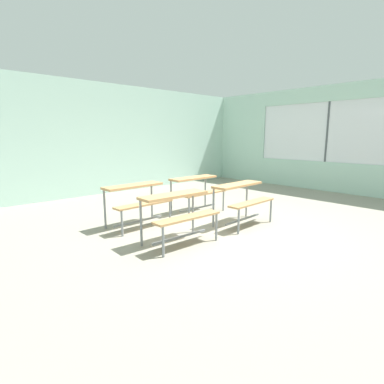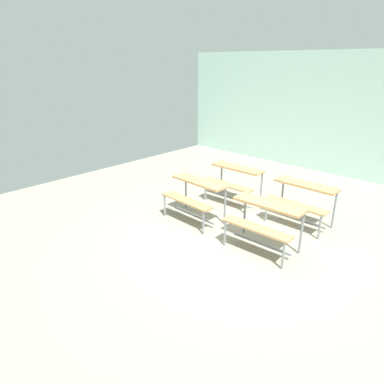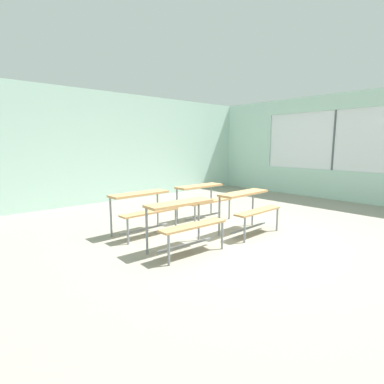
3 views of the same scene
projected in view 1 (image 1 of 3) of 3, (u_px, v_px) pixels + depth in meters
The scene contains 7 objects.
ground at pixel (224, 230), 5.22m from camera, with size 10.00×9.00×0.05m, color gray.
wall_back at pixel (101, 139), 8.18m from camera, with size 10.00×0.12×3.00m, color silver.
wall_right at pixel (350, 141), 8.18m from camera, with size 0.12×9.00×3.00m.
desk_bench_r0c0 at pixel (179, 206), 4.44m from camera, with size 1.12×0.63×0.74m.
desk_bench_r0c1 at pixel (242, 194), 5.39m from camera, with size 1.12×0.63×0.74m.
desk_bench_r1c0 at pixel (137, 195), 5.28m from camera, with size 1.11×0.62×0.74m.
desk_bench_r1c1 at pixel (197, 186), 6.26m from camera, with size 1.10×0.59×0.74m.
Camera 1 is at (-3.80, -3.30, 1.60)m, focal length 28.00 mm.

